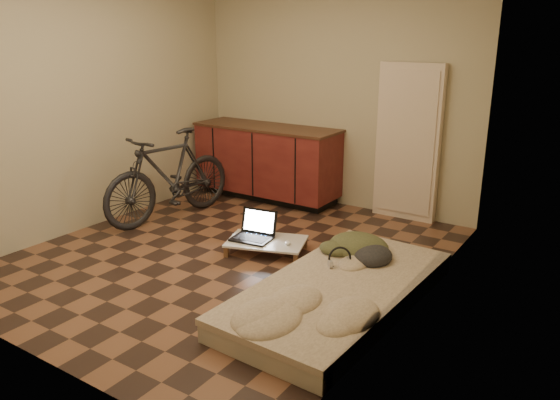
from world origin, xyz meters
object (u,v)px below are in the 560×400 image
Objects in this scene: lap_desk at (266,242)px; laptop at (254,233)px; bicycle at (169,171)px; futon at (339,293)px.

lap_desk is 2.04× the size of laptop.
futon is (2.50, -0.75, -0.45)m from bicycle.
lap_desk is at bearing 0.50° from bicycle.
futon is 2.56× the size of lap_desk.
bicycle is 4.11× the size of laptop.
bicycle is 1.53m from lap_desk.
bicycle is at bearing 152.48° from lap_desk.
lap_desk is (-1.05, 0.53, 0.01)m from futon.
bicycle is 0.79× the size of futon.
laptop is at bearing 165.79° from lap_desk.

